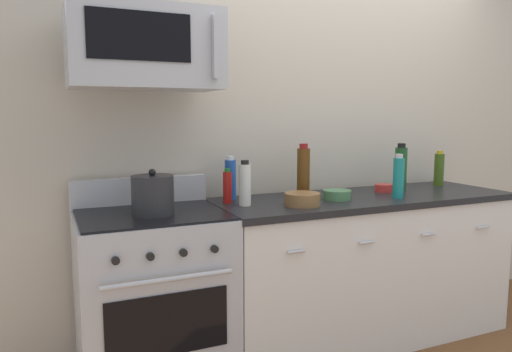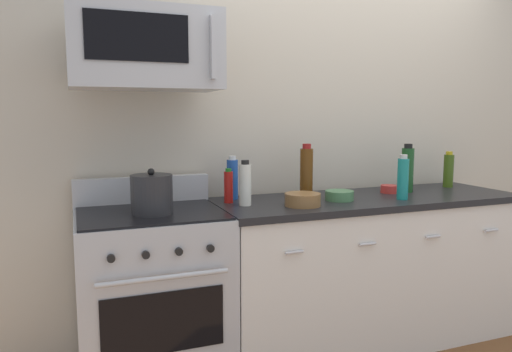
{
  "view_description": "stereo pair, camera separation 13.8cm",
  "coord_description": "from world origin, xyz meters",
  "px_view_note": "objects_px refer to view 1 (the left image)",
  "views": [
    {
      "loc": [
        -1.83,
        -2.45,
        1.42
      ],
      "look_at": [
        -0.77,
        -0.05,
        1.09
      ],
      "focal_mm": 33.84,
      "sensor_mm": 36.0,
      "label": 1
    },
    {
      "loc": [
        -1.7,
        -2.5,
        1.42
      ],
      "look_at": [
        -0.77,
        -0.05,
        1.09
      ],
      "focal_mm": 33.84,
      "sensor_mm": 36.0,
      "label": 2
    }
  ],
  "objects_px": {
    "microwave": "(145,49)",
    "bowl_wooden_salad": "(302,199)",
    "bottle_wine_amber": "(303,171)",
    "stockpot": "(153,195)",
    "bottle_soda_blue": "(230,179)",
    "bottle_hot_sauce_red": "(227,187)",
    "bowl_green_glaze": "(337,194)",
    "bottle_sparkling_teal": "(398,177)",
    "bottle_olive_oil": "(439,169)",
    "bottle_wine_green": "(401,168)",
    "range_oven": "(153,297)",
    "bottle_vinegar_white": "(245,184)",
    "bowl_red_small": "(383,188)"
  },
  "relations": [
    {
      "from": "microwave",
      "to": "bowl_wooden_salad",
      "type": "height_order",
      "value": "microwave"
    },
    {
      "from": "bottle_wine_amber",
      "to": "stockpot",
      "type": "xyz_separation_m",
      "value": [
        -0.97,
        -0.19,
        -0.05
      ]
    },
    {
      "from": "bottle_soda_blue",
      "to": "bottle_hot_sauce_red",
      "type": "height_order",
      "value": "bottle_soda_blue"
    },
    {
      "from": "bowl_green_glaze",
      "to": "bottle_sparkling_teal",
      "type": "bearing_deg",
      "value": -16.64
    },
    {
      "from": "microwave",
      "to": "bottle_olive_oil",
      "type": "height_order",
      "value": "microwave"
    },
    {
      "from": "bottle_wine_green",
      "to": "bottle_olive_oil",
      "type": "bearing_deg",
      "value": 9.95
    },
    {
      "from": "range_oven",
      "to": "bottle_wine_green",
      "type": "distance_m",
      "value": 1.78
    },
    {
      "from": "bottle_soda_blue",
      "to": "bottle_vinegar_white",
      "type": "height_order",
      "value": "bottle_soda_blue"
    },
    {
      "from": "bottle_soda_blue",
      "to": "bowl_wooden_salad",
      "type": "distance_m",
      "value": 0.46
    },
    {
      "from": "microwave",
      "to": "bottle_vinegar_white",
      "type": "bearing_deg",
      "value": -5.72
    },
    {
      "from": "microwave",
      "to": "bottle_hot_sauce_red",
      "type": "distance_m",
      "value": 0.87
    },
    {
      "from": "range_oven",
      "to": "bowl_green_glaze",
      "type": "relative_size",
      "value": 6.34
    },
    {
      "from": "bottle_olive_oil",
      "to": "stockpot",
      "type": "xyz_separation_m",
      "value": [
        -2.08,
        -0.19,
        -0.02
      ]
    },
    {
      "from": "bowl_green_glaze",
      "to": "bowl_red_small",
      "type": "height_order",
      "value": "bowl_green_glaze"
    },
    {
      "from": "range_oven",
      "to": "bottle_hot_sauce_red",
      "type": "distance_m",
      "value": 0.72
    },
    {
      "from": "range_oven",
      "to": "bowl_green_glaze",
      "type": "distance_m",
      "value": 1.2
    },
    {
      "from": "range_oven",
      "to": "microwave",
      "type": "bearing_deg",
      "value": 89.71
    },
    {
      "from": "bowl_green_glaze",
      "to": "bottle_soda_blue",
      "type": "bearing_deg",
      "value": 155.97
    },
    {
      "from": "range_oven",
      "to": "bottle_vinegar_white",
      "type": "xyz_separation_m",
      "value": [
        0.52,
        -0.01,
        0.57
      ]
    },
    {
      "from": "bottle_olive_oil",
      "to": "stockpot",
      "type": "bearing_deg",
      "value": -174.68
    },
    {
      "from": "range_oven",
      "to": "bottle_soda_blue",
      "type": "height_order",
      "value": "bottle_soda_blue"
    },
    {
      "from": "stockpot",
      "to": "bottle_hot_sauce_red",
      "type": "bearing_deg",
      "value": 19.25
    },
    {
      "from": "bottle_hot_sauce_red",
      "to": "bottle_sparkling_teal",
      "type": "xyz_separation_m",
      "value": [
        1.0,
        -0.26,
        0.03
      ]
    },
    {
      "from": "range_oven",
      "to": "bottle_hot_sauce_red",
      "type": "xyz_separation_m",
      "value": [
        0.46,
        0.11,
        0.54
      ]
    },
    {
      "from": "bottle_wine_amber",
      "to": "bowl_green_glaze",
      "type": "distance_m",
      "value": 0.26
    },
    {
      "from": "bottle_wine_green",
      "to": "bottle_vinegar_white",
      "type": "distance_m",
      "value": 1.15
    },
    {
      "from": "bowl_wooden_salad",
      "to": "bowl_red_small",
      "type": "relative_size",
      "value": 1.78
    },
    {
      "from": "bottle_sparkling_teal",
      "to": "bottle_vinegar_white",
      "type": "distance_m",
      "value": 0.95
    },
    {
      "from": "range_oven",
      "to": "microwave",
      "type": "xyz_separation_m",
      "value": [
        0.0,
        0.04,
        1.28
      ]
    },
    {
      "from": "bottle_soda_blue",
      "to": "bowl_wooden_salad",
      "type": "height_order",
      "value": "bottle_soda_blue"
    },
    {
      "from": "bottle_sparkling_teal",
      "to": "bowl_red_small",
      "type": "relative_size",
      "value": 2.38
    },
    {
      "from": "bottle_wine_amber",
      "to": "bowl_red_small",
      "type": "bearing_deg",
      "value": -6.08
    },
    {
      "from": "bottle_wine_green",
      "to": "bottle_vinegar_white",
      "type": "height_order",
      "value": "bottle_wine_green"
    },
    {
      "from": "bottle_olive_oil",
      "to": "bottle_soda_blue",
      "type": "xyz_separation_m",
      "value": [
        -1.56,
        0.07,
        0.0
      ]
    },
    {
      "from": "microwave",
      "to": "bowl_green_glaze",
      "type": "height_order",
      "value": "microwave"
    },
    {
      "from": "range_oven",
      "to": "bowl_red_small",
      "type": "bearing_deg",
      "value": 2.79
    },
    {
      "from": "bottle_soda_blue",
      "to": "bottle_sparkling_teal",
      "type": "xyz_separation_m",
      "value": [
        0.95,
        -0.37,
        0.0
      ]
    },
    {
      "from": "bottle_wine_amber",
      "to": "bowl_red_small",
      "type": "height_order",
      "value": "bottle_wine_amber"
    },
    {
      "from": "microwave",
      "to": "bottle_wine_green",
      "type": "distance_m",
      "value": 1.81
    },
    {
      "from": "bottle_wine_green",
      "to": "bowl_red_small",
      "type": "relative_size",
      "value": 2.8
    },
    {
      "from": "range_oven",
      "to": "bottle_olive_oil",
      "type": "height_order",
      "value": "bottle_olive_oil"
    },
    {
      "from": "range_oven",
      "to": "stockpot",
      "type": "relative_size",
      "value": 4.61
    },
    {
      "from": "bowl_green_glaze",
      "to": "bowl_wooden_salad",
      "type": "height_order",
      "value": "bowl_wooden_salad"
    },
    {
      "from": "bottle_hot_sauce_red",
      "to": "bottle_wine_amber",
      "type": "bearing_deg",
      "value": 3.21
    },
    {
      "from": "bottle_sparkling_teal",
      "to": "bowl_green_glaze",
      "type": "relative_size",
      "value": 1.59
    },
    {
      "from": "bottle_olive_oil",
      "to": "bottle_sparkling_teal",
      "type": "xyz_separation_m",
      "value": [
        -0.61,
        -0.3,
        0.01
      ]
    },
    {
      "from": "bottle_olive_oil",
      "to": "bottle_sparkling_teal",
      "type": "bearing_deg",
      "value": -154.22
    },
    {
      "from": "microwave",
      "to": "bowl_wooden_salad",
      "type": "distance_m",
      "value": 1.15
    },
    {
      "from": "bottle_olive_oil",
      "to": "bowl_wooden_salad",
      "type": "xyz_separation_m",
      "value": [
        -1.26,
        -0.27,
        -0.08
      ]
    },
    {
      "from": "bottle_olive_oil",
      "to": "bottle_hot_sauce_red",
      "type": "height_order",
      "value": "bottle_olive_oil"
    }
  ]
}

